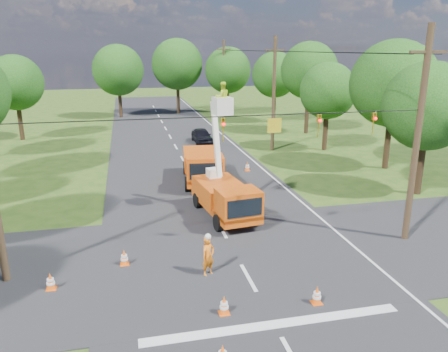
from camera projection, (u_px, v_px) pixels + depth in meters
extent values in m
plane|color=#274916|center=(183.00, 160.00, 36.35)|extent=(140.00, 140.00, 0.00)
cube|color=black|center=(183.00, 160.00, 36.35)|extent=(12.00, 100.00, 0.06)
cube|color=black|center=(236.00, 256.00, 19.51)|extent=(56.00, 10.00, 0.07)
cube|color=silver|center=(274.00, 326.00, 14.65)|extent=(9.00, 0.45, 0.02)
cube|color=silver|center=(247.00, 156.00, 37.54)|extent=(0.12, 90.00, 0.02)
cube|color=#C75A0E|center=(224.00, 204.00, 24.01)|extent=(2.83, 5.95, 0.43)
cube|color=#C75A0E|center=(238.00, 204.00, 21.96)|extent=(2.29, 1.88, 1.43)
cube|color=black|center=(245.00, 208.00, 21.22)|extent=(1.80, 0.29, 0.91)
cube|color=#C75A0E|center=(220.00, 190.00, 24.53)|extent=(2.68, 3.79, 0.95)
cylinder|color=black|center=(218.00, 223.00, 22.12)|extent=(0.42, 0.91, 0.88)
cylinder|color=black|center=(254.00, 218.00, 22.79)|extent=(0.42, 0.91, 0.88)
cylinder|color=black|center=(197.00, 200.00, 25.38)|extent=(0.42, 0.91, 0.88)
cylinder|color=black|center=(230.00, 197.00, 26.05)|extent=(0.42, 0.91, 0.88)
cube|color=silver|center=(213.00, 173.00, 25.27)|extent=(0.80, 0.80, 0.52)
cube|color=silver|center=(216.00, 139.00, 24.21)|extent=(0.43, 1.30, 4.14)
cube|color=silver|center=(222.00, 106.00, 22.76)|extent=(1.02, 1.02, 0.91)
imported|color=#C6E526|center=(222.00, 97.00, 22.63)|extent=(0.85, 0.71, 1.58)
cube|color=#C75A0E|center=(203.00, 171.00, 30.23)|extent=(3.05, 6.65, 0.48)
cube|color=#C75A0E|center=(205.00, 168.00, 27.80)|extent=(2.54, 2.07, 1.61)
cube|color=black|center=(206.00, 171.00, 26.92)|extent=(2.03, 0.29, 1.02)
cube|color=#C75A0E|center=(202.00, 159.00, 30.86)|extent=(2.94, 4.22, 1.07)
cylinder|color=black|center=(188.00, 184.00, 28.25)|extent=(0.45, 1.02, 0.99)
cylinder|color=black|center=(222.00, 183.00, 28.49)|extent=(0.45, 1.02, 0.99)
cylinder|color=black|center=(186.00, 168.00, 32.13)|extent=(0.45, 1.02, 0.99)
cylinder|color=black|center=(216.00, 167.00, 32.37)|extent=(0.45, 1.02, 0.99)
imported|color=#E15112|center=(208.00, 256.00, 17.70)|extent=(0.73, 0.67, 1.68)
imported|color=black|center=(202.00, 136.00, 42.78)|extent=(1.72, 4.13, 1.40)
cone|color=#FF5C0D|center=(317.00, 295.00, 15.78)|extent=(0.36, 0.36, 0.70)
cube|color=#FF5C0D|center=(316.00, 303.00, 15.88)|extent=(0.38, 0.38, 0.04)
cylinder|color=white|center=(317.00, 293.00, 15.77)|extent=(0.26, 0.26, 0.09)
cylinder|color=white|center=(317.00, 297.00, 15.81)|extent=(0.31, 0.31, 0.09)
cone|color=#FF5C0D|center=(214.00, 202.00, 25.25)|extent=(0.36, 0.36, 0.70)
cube|color=#FF5C0D|center=(214.00, 208.00, 25.35)|extent=(0.38, 0.38, 0.04)
cylinder|color=white|center=(214.00, 201.00, 25.23)|extent=(0.26, 0.26, 0.09)
cylinder|color=white|center=(214.00, 204.00, 25.28)|extent=(0.31, 0.31, 0.09)
cone|color=#FF5C0D|center=(220.00, 183.00, 28.96)|extent=(0.36, 0.36, 0.70)
cube|color=#FF5C0D|center=(220.00, 187.00, 29.05)|extent=(0.38, 0.38, 0.04)
cylinder|color=white|center=(220.00, 182.00, 28.94)|extent=(0.26, 0.26, 0.09)
cylinder|color=white|center=(220.00, 184.00, 28.98)|extent=(0.31, 0.31, 0.09)
cone|color=#FF5C0D|center=(124.00, 257.00, 18.62)|extent=(0.36, 0.36, 0.70)
cube|color=#FF5C0D|center=(125.00, 264.00, 18.72)|extent=(0.38, 0.38, 0.04)
cylinder|color=white|center=(124.00, 256.00, 18.61)|extent=(0.26, 0.26, 0.09)
cylinder|color=white|center=(124.00, 259.00, 18.65)|extent=(0.31, 0.31, 0.09)
cone|color=#FF5C0D|center=(50.00, 281.00, 16.72)|extent=(0.36, 0.36, 0.70)
cube|color=#FF5C0D|center=(51.00, 289.00, 16.81)|extent=(0.38, 0.38, 0.04)
cylinder|color=white|center=(50.00, 280.00, 16.70)|extent=(0.26, 0.26, 0.09)
cylinder|color=white|center=(51.00, 283.00, 16.74)|extent=(0.31, 0.31, 0.09)
cone|color=#FF5C0D|center=(247.00, 166.00, 32.99)|extent=(0.36, 0.36, 0.70)
cube|color=#FF5C0D|center=(247.00, 170.00, 33.08)|extent=(0.38, 0.38, 0.04)
cylinder|color=white|center=(247.00, 165.00, 32.97)|extent=(0.26, 0.26, 0.09)
cylinder|color=white|center=(247.00, 167.00, 33.01)|extent=(0.31, 0.31, 0.09)
cone|color=#FF5C0D|center=(224.00, 305.00, 15.17)|extent=(0.36, 0.36, 0.70)
cube|color=#FF5C0D|center=(224.00, 313.00, 15.26)|extent=(0.38, 0.38, 0.04)
cylinder|color=white|center=(224.00, 303.00, 15.15)|extent=(0.26, 0.26, 0.09)
cylinder|color=white|center=(224.00, 307.00, 15.19)|extent=(0.31, 0.31, 0.09)
cylinder|color=#4C3823|center=(417.00, 138.00, 19.91)|extent=(0.30, 0.30, 10.00)
cube|color=#4C3823|center=(428.00, 52.00, 18.84)|extent=(1.80, 0.12, 0.12)
cylinder|color=#4C3823|center=(274.00, 95.00, 38.62)|extent=(0.30, 0.30, 10.00)
cube|color=#4C3823|center=(275.00, 50.00, 37.55)|extent=(1.80, 0.12, 0.12)
cylinder|color=#4C3823|center=(224.00, 79.00, 57.34)|extent=(0.30, 0.30, 10.00)
cube|color=#4C3823|center=(224.00, 49.00, 56.27)|extent=(1.80, 0.12, 0.12)
cylinder|color=black|center=(225.00, 116.00, 17.63)|extent=(18.00, 0.04, 0.04)
cube|color=#B39B15|center=(274.00, 126.00, 18.20)|extent=(0.60, 0.05, 0.60)
imported|color=#B39B15|center=(223.00, 130.00, 17.76)|extent=(0.16, 0.20, 1.00)
sphere|color=#FF0C0C|center=(224.00, 124.00, 17.58)|extent=(0.14, 0.14, 0.14)
imported|color=#B39B15|center=(319.00, 126.00, 18.66)|extent=(0.16, 0.20, 1.00)
sphere|color=#FF0C0C|center=(320.00, 121.00, 18.47)|extent=(0.14, 0.14, 0.14)
imported|color=#B39B15|center=(373.00, 124.00, 19.21)|extent=(0.16, 0.20, 1.00)
sphere|color=#FF0C0C|center=(375.00, 119.00, 19.03)|extent=(0.14, 0.14, 0.14)
cylinder|color=#382616|center=(20.00, 120.00, 43.87)|extent=(0.44, 0.44, 4.05)
sphere|color=#153B10|center=(15.00, 83.00, 42.83)|extent=(5.40, 5.40, 5.40)
cylinder|color=#382616|center=(421.00, 164.00, 27.43)|extent=(0.44, 0.44, 3.96)
sphere|color=#153B10|center=(428.00, 106.00, 26.42)|extent=(5.40, 5.40, 5.40)
cylinder|color=#382616|center=(388.00, 139.00, 33.28)|extent=(0.44, 0.44, 4.58)
sphere|color=#153B10|center=(394.00, 84.00, 32.11)|extent=(6.40, 6.40, 6.40)
cylinder|color=#382616|center=(325.00, 129.00, 39.56)|extent=(0.44, 0.44, 3.78)
sphere|color=#153B10|center=(328.00, 91.00, 38.59)|extent=(5.00, 5.00, 5.00)
cylinder|color=#382616|center=(307.00, 111.00, 47.25)|extent=(0.44, 0.44, 4.75)
sphere|color=#153B10|center=(309.00, 70.00, 46.03)|extent=(6.00, 6.00, 6.00)
cylinder|color=#382616|center=(274.00, 105.00, 54.61)|extent=(0.44, 0.44, 4.14)
sphere|color=#153B10|center=(275.00, 75.00, 53.55)|extent=(5.60, 5.60, 5.60)
cylinder|color=#382616|center=(120.00, 101.00, 58.06)|extent=(0.44, 0.44, 4.40)
sphere|color=#153B10|center=(118.00, 70.00, 56.94)|extent=(6.60, 6.60, 6.60)
cylinder|color=#382616|center=(178.00, 96.00, 61.57)|extent=(0.44, 0.44, 4.84)
sphere|color=#153B10|center=(177.00, 64.00, 60.33)|extent=(7.00, 7.00, 7.00)
cylinder|color=#382616|center=(228.00, 99.00, 60.22)|extent=(0.44, 0.44, 4.31)
sphere|color=#153B10|center=(228.00, 70.00, 59.12)|extent=(6.20, 6.20, 6.20)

